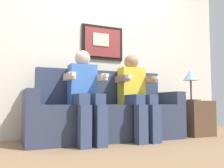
# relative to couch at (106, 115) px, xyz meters

# --- Properties ---
(ground_plane) EXTENTS (5.72, 5.72, 0.00)m
(ground_plane) POSITION_rel_couch_xyz_m (0.00, -0.33, -0.31)
(ground_plane) COLOR #8C6B4C
(back_wall_assembly) EXTENTS (4.40, 0.10, 2.60)m
(back_wall_assembly) POSITION_rel_couch_xyz_m (0.00, 0.44, 0.99)
(back_wall_assembly) COLOR silver
(back_wall_assembly) RESTS_ON ground_plane
(couch) EXTENTS (2.00, 0.58, 0.90)m
(couch) POSITION_rel_couch_xyz_m (0.00, 0.00, 0.00)
(couch) COLOR #333D56
(couch) RESTS_ON ground_plane
(person_on_left) EXTENTS (0.46, 0.56, 1.11)m
(person_on_left) POSITION_rel_couch_xyz_m (-0.34, -0.17, 0.29)
(person_on_left) COLOR #3F72CC
(person_on_left) RESTS_ON ground_plane
(person_on_right) EXTENTS (0.46, 0.56, 1.11)m
(person_on_right) POSITION_rel_couch_xyz_m (0.34, -0.17, 0.29)
(person_on_right) COLOR yellow
(person_on_right) RESTS_ON ground_plane
(side_table_right) EXTENTS (0.40, 0.40, 0.50)m
(side_table_right) POSITION_rel_couch_xyz_m (1.35, -0.11, -0.06)
(side_table_right) COLOR brown
(side_table_right) RESTS_ON ground_plane
(table_lamp) EXTENTS (0.22, 0.22, 0.46)m
(table_lamp) POSITION_rel_couch_xyz_m (1.31, -0.07, 0.55)
(table_lamp) COLOR #333338
(table_lamp) RESTS_ON side_table_right
(spare_remote_on_table) EXTENTS (0.04, 0.13, 0.02)m
(spare_remote_on_table) POSITION_rel_couch_xyz_m (1.42, -0.11, 0.20)
(spare_remote_on_table) COLOR white
(spare_remote_on_table) RESTS_ON side_table_right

